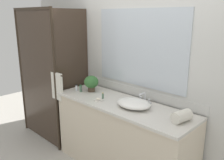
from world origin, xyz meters
The scene contains 11 objects.
wall_back_with_mirror centered at (0.00, 0.34, 1.30)m, with size 4.40×0.06×2.60m.
vanity_cabinet centered at (0.00, 0.01, 0.45)m, with size 1.80×0.58×0.90m.
shower_enclosure centered at (-1.27, -0.19, 1.03)m, with size 1.20×0.59×2.00m.
sink_basin centered at (0.19, 0.00, 0.94)m, with size 0.41×0.31×0.09m, color white.
faucet centered at (0.19, 0.20, 0.94)m, with size 0.17×0.13×0.13m.
potted_plant centered at (-0.59, 0.05, 1.02)m, with size 0.19×0.19×0.22m.
soap_dish centered at (-0.25, -0.14, 0.91)m, with size 0.10×0.07×0.04m.
amenity_bottle_conditioner centered at (-0.75, -0.07, 0.94)m, with size 0.03×0.03×0.09m.
amenity_bottle_body_wash centered at (-0.67, -0.06, 0.95)m, with size 0.03×0.03×0.10m.
amenity_bottle_lotion centered at (-0.27, -0.04, 0.94)m, with size 0.02×0.02×0.08m.
rolled_towel_near_edge centered at (0.76, 0.02, 0.96)m, with size 0.12×0.12×0.20m, color silver.
Camera 1 is at (1.76, -1.96, 1.89)m, focal length 38.37 mm.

